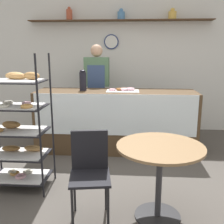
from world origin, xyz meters
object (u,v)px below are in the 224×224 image
object	(u,v)px
cafe_table	(160,163)
coffee_carafe	(83,80)
cafe_chair	(90,166)
pastry_rack	(17,125)
donut_tray_counter	(123,90)
person_worker	(97,88)

from	to	relation	value
cafe_table	coffee_carafe	size ratio (longest dim) A/B	2.48
cafe_chair	cafe_table	bearing A→B (deg)	-7.27
cafe_table	cafe_chair	bearing A→B (deg)	-178.73
cafe_chair	coffee_carafe	world-z (taller)	coffee_carafe
pastry_rack	cafe_chair	bearing A→B (deg)	-29.35
cafe_chair	coffee_carafe	xyz separation A→B (m)	(-0.39, 1.84, 0.63)
cafe_table	donut_tray_counter	distance (m)	1.89
cafe_table	donut_tray_counter	xyz separation A→B (m)	(-0.41, 1.79, 0.44)
coffee_carafe	cafe_table	bearing A→B (deg)	-59.92
coffee_carafe	donut_tray_counter	world-z (taller)	coffee_carafe
cafe_chair	coffee_carafe	size ratio (longest dim) A/B	2.57
pastry_rack	cafe_chair	distance (m)	1.10
cafe_table	donut_tray_counter	bearing A→B (deg)	102.84
pastry_rack	cafe_table	distance (m)	1.70
cafe_table	cafe_chair	distance (m)	0.67
cafe_table	cafe_chair	size ratio (longest dim) A/B	0.96
person_worker	cafe_table	size ratio (longest dim) A/B	2.09
pastry_rack	cafe_table	world-z (taller)	pastry_rack
pastry_rack	cafe_chair	size ratio (longest dim) A/B	1.85
donut_tray_counter	coffee_carafe	bearing A→B (deg)	176.81
cafe_table	donut_tray_counter	world-z (taller)	donut_tray_counter
donut_tray_counter	cafe_chair	bearing A→B (deg)	-98.25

